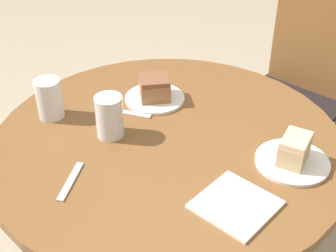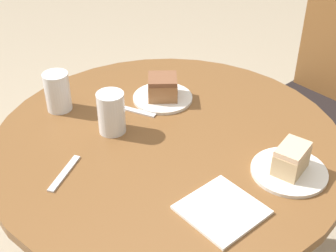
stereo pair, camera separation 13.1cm
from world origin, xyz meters
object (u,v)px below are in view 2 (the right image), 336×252
cake_slice_far (291,159)px  glass_water (58,94)px  cake_slice_near (163,87)px  plate_near (163,98)px  chair (315,105)px  plate_far (289,171)px  glass_lemonade (111,115)px

cake_slice_far → glass_water: glass_water is taller
cake_slice_near → plate_near: bearing=0.0°
glass_water → chair: bearing=72.9°
plate_far → glass_water: glass_water is taller
chair → plate_far: bearing=-63.9°
glass_lemonade → cake_slice_far: bearing=24.4°
plate_near → glass_water: 0.33m
plate_near → glass_lemonade: (0.03, -0.23, 0.05)m
plate_far → cake_slice_near: (-0.49, 0.01, 0.04)m
cake_slice_far → glass_lemonade: (-0.46, -0.21, 0.01)m
plate_near → cake_slice_far: cake_slice_far is taller
plate_far → cake_slice_far: 0.04m
cake_slice_near → glass_water: size_ratio=1.04×
cake_slice_far → glass_lemonade: bearing=-155.6°
plate_near → cake_slice_far: (0.49, -0.01, 0.04)m
cake_slice_near → glass_water: glass_water is taller
plate_far → cake_slice_far: cake_slice_far is taller
cake_slice_near → cake_slice_far: (0.49, -0.01, 0.00)m
cake_slice_far → glass_water: 0.72m
glass_water → plate_near: bearing=56.3°
chair → glass_lemonade: (-0.11, -1.00, 0.34)m
plate_near → glass_water: bearing=-123.7°
chair → glass_lemonade: 1.06m
chair → plate_near: (-0.14, -0.77, 0.29)m
plate_far → cake_slice_far: bearing=-90.0°
plate_near → glass_lemonade: glass_lemonade is taller
cake_slice_far → plate_far: bearing=90.0°
cake_slice_far → glass_water: size_ratio=0.87×
plate_near → cake_slice_near: (0.00, 0.00, 0.04)m
plate_near → glass_lemonade: 0.23m
cake_slice_near → glass_lemonade: size_ratio=1.03×
chair → glass_water: chair is taller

